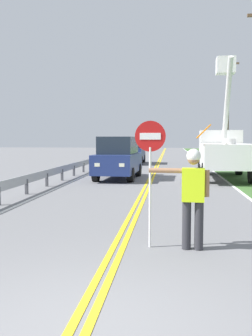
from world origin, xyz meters
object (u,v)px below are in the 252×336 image
Objects in this scene: utility_bucket_truck at (223,150)px; oncoming_suv_second at (132,150)px; flagger_worker at (193,192)px; stop_sign_paddle at (150,155)px; utility_pole_mid at (227,107)px; oncoming_suv_nearest at (118,158)px.

utility_bucket_truck is 11.89m from oncoming_suv_second.
utility_bucket_truck is 1.49× the size of oncoming_suv_second.
flagger_worker is 0.40× the size of oncoming_suv_second.
flagger_worker is 0.78× the size of stop_sign_paddle.
stop_sign_paddle reaches higher than oncoming_suv_second.
utility_pole_mid is at bearing 78.98° from stop_sign_paddle.
oncoming_suv_second is (-2.66, 23.39, -0.65)m from stop_sign_paddle.
utility_bucket_truck is at bearing 79.99° from flagger_worker.
utility_pole_mid reaches higher than oncoming_suv_nearest.
oncoming_suv_second is at bearing 96.49° from stop_sign_paddle.
oncoming_suv_nearest reaches higher than flagger_worker.
utility_pole_mid is at bearing 81.15° from utility_bucket_truck.
flagger_worker is 0.27× the size of utility_bucket_truck.
utility_bucket_truck is (3.07, 12.98, -0.28)m from stop_sign_paddle.
oncoming_suv_second is (-5.73, 10.41, -0.37)m from utility_bucket_truck.
oncoming_suv_second is (-0.47, 11.49, 0.00)m from oncoming_suv_nearest.
oncoming_suv_nearest is at bearing 100.45° from stop_sign_paddle.
stop_sign_paddle is 12.12m from oncoming_suv_nearest.
flagger_worker is 23.70m from oncoming_suv_second.
stop_sign_paddle is 0.50× the size of oncoming_suv_nearest.
flagger_worker is at bearing -99.41° from utility_pole_mid.
utility_bucket_truck reaches higher than stop_sign_paddle.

